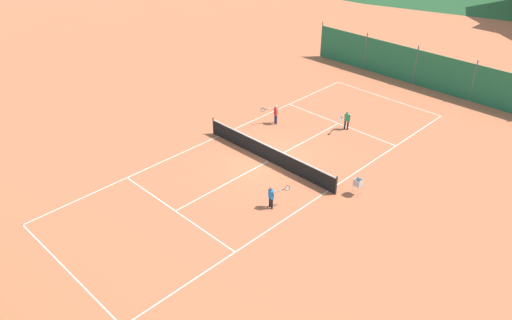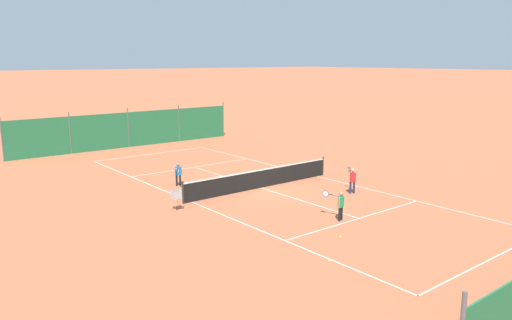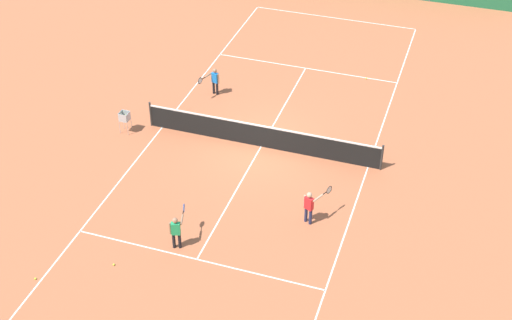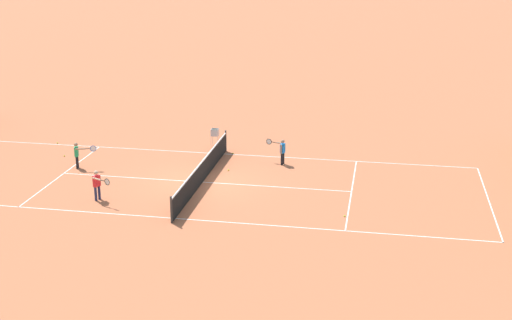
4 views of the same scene
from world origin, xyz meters
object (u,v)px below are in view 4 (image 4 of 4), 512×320
tennis_ball_far_corner (57,143)px  tennis_net (202,171)px  tennis_ball_mid_court (228,170)px  player_near_service (282,150)px  player_near_baseline (78,153)px  ball_hopper (215,133)px  tennis_ball_near_corner (345,216)px  tennis_ball_by_net_right (233,153)px  tennis_ball_alley_left (64,156)px  player_far_service (97,183)px

tennis_ball_far_corner → tennis_net: bearing=-116.1°
tennis_net → tennis_ball_mid_court: bearing=-24.3°
player_near_service → tennis_ball_mid_court: 2.69m
player_near_baseline → tennis_ball_mid_court: bearing=-82.5°
ball_hopper → tennis_ball_far_corner: bearing=97.3°
player_near_baseline → tennis_ball_near_corner: size_ratio=18.42×
player_near_service → tennis_ball_mid_court: player_near_service is taller
player_near_service → player_near_baseline: 9.32m
tennis_ball_by_net_right → tennis_ball_far_corner: size_ratio=1.00×
player_near_baseline → tennis_ball_by_net_right: player_near_baseline is taller
player_near_service → tennis_ball_by_net_right: 2.88m
tennis_ball_far_corner → tennis_ball_mid_court: 9.85m
tennis_ball_alley_left → tennis_ball_near_corner: 14.66m
player_near_service → player_near_baseline: bearing=104.0°
player_near_baseline → tennis_ball_far_corner: (3.48, 2.69, -0.68)m
tennis_ball_far_corner → tennis_ball_mid_court: same height
tennis_net → player_near_baseline: player_near_baseline is taller
player_near_baseline → ball_hopper: player_near_baseline is taller
tennis_ball_alley_left → tennis_ball_near_corner: (-5.08, -13.75, 0.00)m
ball_hopper → player_far_service: bearing=160.6°
player_near_baseline → tennis_ball_alley_left: (1.52, 1.41, -0.68)m
player_far_service → player_near_service: player_far_service is taller
tennis_ball_by_net_right → tennis_ball_mid_court: 2.52m
tennis_ball_by_net_right → tennis_ball_near_corner: (-6.96, -5.85, 0.00)m
tennis_ball_by_net_right → tennis_ball_alley_left: (-1.87, 7.90, 0.00)m
player_near_service → tennis_ball_far_corner: (1.23, 11.73, -0.67)m
player_far_service → tennis_ball_by_net_right: (7.03, -4.03, -0.70)m
tennis_net → tennis_ball_by_net_right: (4.19, -0.44, -0.47)m
player_near_baseline → ball_hopper: size_ratio=1.37×
tennis_ball_far_corner → tennis_ball_near_corner: same height
tennis_ball_far_corner → tennis_ball_near_corner: size_ratio=1.00×
tennis_net → player_far_service: size_ratio=7.33×
tennis_ball_mid_court → tennis_ball_alley_left: bearing=85.6°
tennis_ball_near_corner → ball_hopper: 10.71m
tennis_ball_by_net_right → tennis_ball_alley_left: size_ratio=1.00×
tennis_ball_by_net_right → ball_hopper: 1.73m
tennis_ball_by_net_right → ball_hopper: size_ratio=0.07×
player_far_service → tennis_ball_mid_court: size_ratio=18.98×
tennis_net → ball_hopper: (5.31, 0.72, 0.16)m
player_far_service → tennis_ball_alley_left: size_ratio=18.98×
tennis_net → tennis_ball_alley_left: 7.82m
tennis_ball_mid_court → player_far_service: bearing=136.1°
player_near_service → player_near_baseline: player_near_baseline is taller
player_near_service → player_near_baseline: size_ratio=0.99×
tennis_ball_by_net_right → tennis_ball_far_corner: (0.09, 9.18, 0.00)m
ball_hopper → tennis_ball_mid_court: bearing=-157.6°
tennis_net → player_near_service: (3.04, -3.00, 0.20)m
tennis_net → tennis_ball_mid_court: size_ratio=139.09×
tennis_net → tennis_ball_far_corner: 9.74m
player_far_service → player_near_baseline: bearing=34.0°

